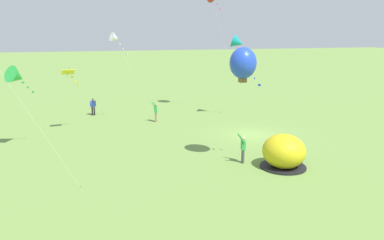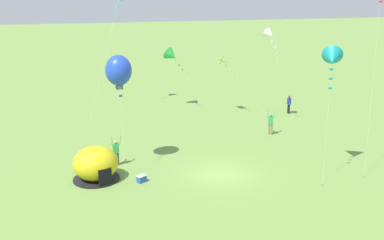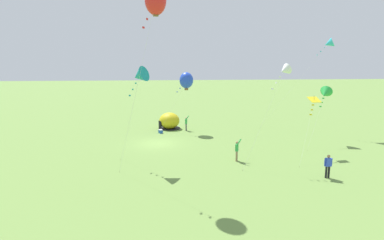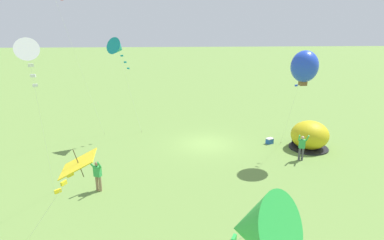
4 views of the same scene
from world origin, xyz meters
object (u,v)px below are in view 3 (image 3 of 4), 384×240
at_px(person_arms_raised, 237,150).
at_px(person_strolling, 328,165).
at_px(popup_tent, 169,121).
at_px(kite_red, 155,0).
at_px(kite_green, 325,94).
at_px(kite_white, 284,70).
at_px(person_flying_kite, 186,123).
at_px(kite_blue, 186,80).
at_px(kite_teal, 139,76).
at_px(kite_yellow, 314,102).
at_px(cooler_box, 161,131).
at_px(kite_cyan, 329,44).

distance_m(person_arms_raised, person_strolling, 7.13).
xyz_separation_m(popup_tent, kite_red, (17.91, -1.74, 11.05)).
height_order(popup_tent, kite_green, kite_green).
distance_m(person_strolling, kite_green, 12.00).
xyz_separation_m(person_strolling, kite_white, (-3.44, -2.11, 6.66)).
xyz_separation_m(person_flying_kite, kite_red, (16.39, -3.76, 11.05)).
distance_m(person_arms_raised, kite_blue, 13.72).
bearing_deg(kite_green, kite_blue, -117.59).
xyz_separation_m(person_flying_kite, kite_blue, (0.40, -0.01, 5.28)).
xyz_separation_m(person_strolling, kite_blue, (-17.01, -8.28, 5.32)).
xyz_separation_m(kite_white, kite_teal, (-1.61, -11.23, -0.43)).
relative_size(person_strolling, kite_yellow, 0.32).
bearing_deg(person_strolling, person_arms_raised, -131.02).
bearing_deg(kite_yellow, kite_red, -70.67).
distance_m(popup_tent, person_strolling, 21.55).
relative_size(person_arms_raised, kite_green, 0.32).
bearing_deg(kite_teal, kite_white, 81.82).
xyz_separation_m(person_strolling, kite_yellow, (-5.92, 1.94, 3.86)).
bearing_deg(kite_white, kite_teal, -98.18).
xyz_separation_m(person_flying_kite, kite_yellow, (11.49, 10.21, 3.82)).
height_order(popup_tent, cooler_box, popup_tent).
xyz_separation_m(cooler_box, kite_white, (12.95, 9.39, 7.40)).
relative_size(kite_white, kite_teal, 1.02).
relative_size(cooler_box, person_strolling, 0.37).
height_order(popup_tent, person_strolling, popup_tent).
xyz_separation_m(person_arms_raised, kite_teal, (-0.37, -7.96, 6.20)).
height_order(person_arms_raised, kite_white, kite_white).
height_order(person_arms_raised, kite_cyan, kite_cyan).
bearing_deg(kite_white, kite_yellow, 121.49).
relative_size(cooler_box, kite_green, 0.11).
distance_m(kite_white, kite_blue, 14.97).
xyz_separation_m(person_arms_raised, kite_green, (-5.19, 10.76, 4.16)).
bearing_deg(kite_teal, kite_red, 18.03).
bearing_deg(kite_green, kite_cyan, 148.65).
xyz_separation_m(popup_tent, kite_green, (9.06, 15.67, 4.16)).
distance_m(person_flying_kite, kite_white, 16.64).
relative_size(popup_tent, person_strolling, 1.63).
distance_m(popup_tent, kite_green, 18.57).
bearing_deg(kite_yellow, person_flying_kite, -138.38).
relative_size(kite_yellow, kite_blue, 0.74).
bearing_deg(kite_yellow, kite_teal, -86.75).
distance_m(kite_teal, kite_green, 19.43).
xyz_separation_m(cooler_box, kite_yellow, (10.47, 13.44, 4.60)).
bearing_deg(kite_white, person_arms_raised, -110.78).
relative_size(cooler_box, person_flying_kite, 0.34).
height_order(person_flying_kite, kite_blue, kite_blue).
distance_m(person_strolling, kite_white, 7.78).
xyz_separation_m(person_strolling, kite_red, (-1.02, -12.02, 11.08)).
height_order(kite_green, kite_red, kite_red).
distance_m(kite_white, kite_teal, 11.35).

